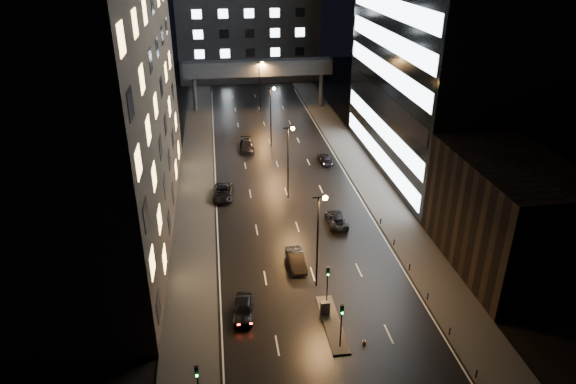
# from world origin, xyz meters

# --- Properties ---
(ground) EXTENTS (160.00, 160.00, 0.00)m
(ground) POSITION_xyz_m (0.00, 40.00, 0.00)
(ground) COLOR black
(ground) RESTS_ON ground
(sidewalk_left) EXTENTS (5.00, 110.00, 0.15)m
(sidewalk_left) POSITION_xyz_m (-12.50, 35.00, 0.07)
(sidewalk_left) COLOR #383533
(sidewalk_left) RESTS_ON ground
(sidewalk_right) EXTENTS (5.00, 110.00, 0.15)m
(sidewalk_right) POSITION_xyz_m (12.50, 35.00, 0.07)
(sidewalk_right) COLOR #383533
(sidewalk_right) RESTS_ON ground
(building_left) EXTENTS (15.00, 48.00, 40.00)m
(building_left) POSITION_xyz_m (-22.50, 24.00, 20.00)
(building_left) COLOR #2D2319
(building_left) RESTS_ON ground
(building_right_low) EXTENTS (10.00, 18.00, 12.00)m
(building_right_low) POSITION_xyz_m (20.00, 9.00, 6.00)
(building_right_low) COLOR black
(building_right_low) RESTS_ON ground
(building_right_glass) EXTENTS (20.00, 36.00, 45.00)m
(building_right_glass) POSITION_xyz_m (25.00, 36.00, 22.50)
(building_right_glass) COLOR black
(building_right_glass) RESTS_ON ground
(building_far) EXTENTS (34.00, 14.00, 25.00)m
(building_far) POSITION_xyz_m (0.00, 98.00, 12.50)
(building_far) COLOR #333335
(building_far) RESTS_ON ground
(skybridge) EXTENTS (30.00, 3.00, 10.00)m
(skybridge) POSITION_xyz_m (0.00, 70.00, 8.34)
(skybridge) COLOR #333335
(skybridge) RESTS_ON ground
(median_island) EXTENTS (1.60, 8.00, 0.15)m
(median_island) POSITION_xyz_m (0.30, 2.00, 0.07)
(median_island) COLOR #383533
(median_island) RESTS_ON ground
(traffic_signal_near) EXTENTS (0.28, 0.34, 4.40)m
(traffic_signal_near) POSITION_xyz_m (0.30, 4.49, 3.09)
(traffic_signal_near) COLOR black
(traffic_signal_near) RESTS_ON median_island
(traffic_signal_far) EXTENTS (0.28, 0.34, 4.40)m
(traffic_signal_far) POSITION_xyz_m (0.30, -1.01, 3.09)
(traffic_signal_far) COLOR black
(traffic_signal_far) RESTS_ON median_island
(traffic_signal_corner) EXTENTS (0.28, 0.34, 4.40)m
(traffic_signal_corner) POSITION_xyz_m (-11.50, -6.01, 2.94)
(traffic_signal_corner) COLOR black
(traffic_signal_corner) RESTS_ON ground
(bollard_row) EXTENTS (0.12, 25.12, 0.90)m
(bollard_row) POSITION_xyz_m (10.20, 6.50, 0.45)
(bollard_row) COLOR black
(bollard_row) RESTS_ON ground
(streetlight_near) EXTENTS (1.45, 0.50, 10.15)m
(streetlight_near) POSITION_xyz_m (0.16, 8.00, 6.50)
(streetlight_near) COLOR black
(streetlight_near) RESTS_ON ground
(streetlight_mid_a) EXTENTS (1.45, 0.50, 10.15)m
(streetlight_mid_a) POSITION_xyz_m (0.16, 28.00, 6.50)
(streetlight_mid_a) COLOR black
(streetlight_mid_a) RESTS_ON ground
(streetlight_mid_b) EXTENTS (1.45, 0.50, 10.15)m
(streetlight_mid_b) POSITION_xyz_m (0.16, 48.00, 6.50)
(streetlight_mid_b) COLOR black
(streetlight_mid_b) RESTS_ON ground
(streetlight_far) EXTENTS (1.45, 0.50, 10.15)m
(streetlight_far) POSITION_xyz_m (0.16, 68.00, 6.50)
(streetlight_far) COLOR black
(streetlight_far) RESTS_ON ground
(car_away_a) EXTENTS (2.29, 4.65, 1.53)m
(car_away_a) POSITION_xyz_m (-7.62, 4.41, 0.76)
(car_away_a) COLOR black
(car_away_a) RESTS_ON ground
(car_away_b) EXTENTS (1.79, 4.75, 1.55)m
(car_away_b) POSITION_xyz_m (-1.50, 11.72, 0.77)
(car_away_b) COLOR black
(car_away_b) RESTS_ON ground
(car_away_c) EXTENTS (3.13, 5.80, 1.55)m
(car_away_c) POSITION_xyz_m (-8.71, 29.38, 0.77)
(car_away_c) COLOR black
(car_away_c) RESTS_ON ground
(car_away_d) EXTENTS (2.26, 5.49, 1.59)m
(car_away_d) POSITION_xyz_m (-4.25, 46.63, 0.79)
(car_away_d) COLOR black
(car_away_d) RESTS_ON ground
(car_toward_a) EXTENTS (2.42, 5.02, 1.38)m
(car_toward_a) POSITION_xyz_m (4.85, 20.00, 0.69)
(car_toward_a) COLOR black
(car_toward_a) RESTS_ON ground
(car_toward_b) EXTENTS (2.02, 4.66, 1.34)m
(car_toward_b) POSITION_xyz_m (7.55, 39.45, 0.67)
(car_toward_b) COLOR black
(car_toward_b) RESTS_ON ground
(utility_cabinet) EXTENTS (0.86, 0.47, 1.37)m
(utility_cabinet) POSITION_xyz_m (-0.10, 3.34, 0.83)
(utility_cabinet) COLOR #454547
(utility_cabinet) RESTS_ON median_island
(cone_b) EXTENTS (0.43, 0.43, 0.53)m
(cone_b) POSITION_xyz_m (2.47, -0.89, 0.27)
(cone_b) COLOR #E75D0C
(cone_b) RESTS_ON ground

